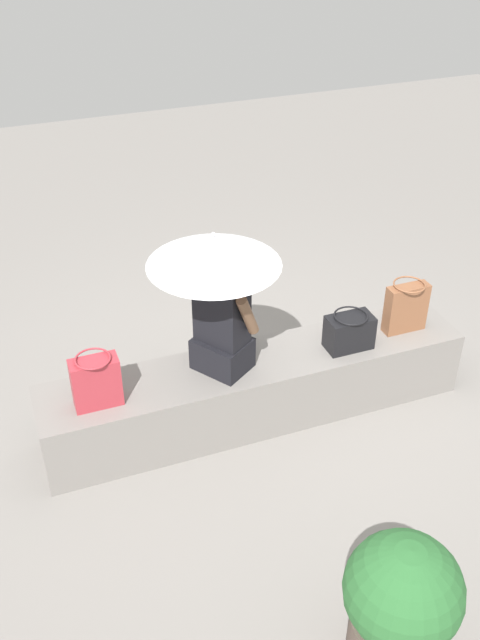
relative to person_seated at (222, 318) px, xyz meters
The scene contains 8 objects.
ground_plane 0.91m from the person_seated, behind, with size 14.00×14.00×0.00m, color gray.
stone_bench 0.67m from the person_seated, behind, with size 2.95×0.52×0.49m, color gray.
person_seated is the anchor object (origin of this frame).
parasol 0.49m from the person_seated, ahead, with size 0.82×0.82×1.00m.
handbag_black 0.93m from the person_seated, behind, with size 0.32×0.23×0.26m.
tote_bag_canvas 0.87m from the person_seated, ahead, with size 0.29×0.22×0.35m.
shoulder_bag_spare 1.37m from the person_seated, behind, with size 0.30×0.22×0.38m.
planter_near 2.01m from the person_seated, 95.02° to the left, with size 0.55×0.55×0.85m.
Camera 1 is at (1.45, 3.53, 3.37)m, focal length 39.92 mm.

